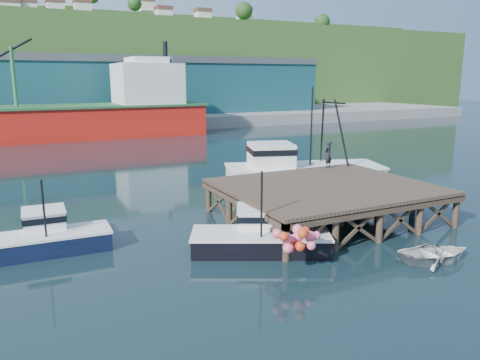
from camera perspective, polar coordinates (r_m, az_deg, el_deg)
ground at (r=26.36m, az=0.55°, el=-6.29°), size 300.00×300.00×0.00m
wharf at (r=28.51m, az=10.63°, el=-1.02°), size 12.00×10.00×2.62m
far_quay at (r=93.25m, az=-19.51°, el=7.09°), size 160.00×40.00×2.00m
warehouse_mid at (r=88.01m, az=-19.35°, el=10.42°), size 28.00×16.00×9.00m
warehouse_right at (r=96.57m, az=-1.10°, el=11.21°), size 30.00×16.00×9.00m
cargo_ship at (r=70.50m, az=-24.22°, el=7.12°), size 55.50×10.00×13.75m
hillside at (r=122.81m, az=-21.68°, el=12.71°), size 220.00×50.00×22.00m
boat_navy at (r=25.19m, az=-22.57°, el=-6.34°), size 6.15×3.34×3.80m
boat_black at (r=23.47m, az=2.53°, el=-6.70°), size 7.20×6.03×4.20m
trawler at (r=35.38m, az=7.49°, el=1.12°), size 12.32×7.41×7.77m
dinghy at (r=24.04m, az=22.75°, el=-8.24°), size 3.92×3.07×0.74m
dockworker at (r=33.89m, az=10.67°, el=3.12°), size 0.84×0.71×1.97m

